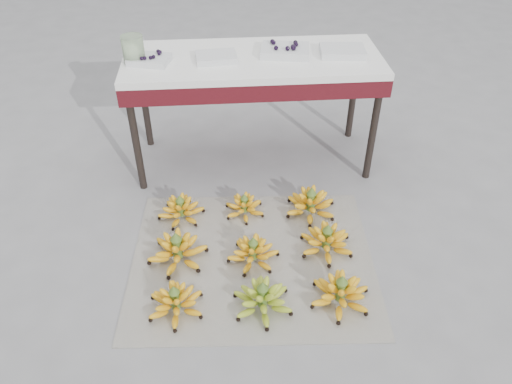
{
  "coord_description": "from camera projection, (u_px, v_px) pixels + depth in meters",
  "views": [
    {
      "loc": [
        -0.1,
        -1.77,
        1.89
      ],
      "look_at": [
        0.06,
        0.29,
        0.27
      ],
      "focal_mm": 35.0,
      "sensor_mm": 36.0,
      "label": 1
    }
  ],
  "objects": [
    {
      "name": "bunch_back_right",
      "position": [
        311.0,
        204.0,
        2.86
      ],
      "size": [
        0.32,
        0.32,
        0.18
      ],
      "rotation": [
        0.0,
        0.0,
        0.1
      ],
      "color": "yellow",
      "rests_on": "newspaper_mat"
    },
    {
      "name": "bunch_back_center",
      "position": [
        245.0,
        207.0,
        2.86
      ],
      "size": [
        0.24,
        0.24,
        0.14
      ],
      "rotation": [
        0.0,
        0.0,
        0.04
      ],
      "color": "yellow",
      "rests_on": "newspaper_mat"
    },
    {
      "name": "tray_right",
      "position": [
        285.0,
        50.0,
        2.9
      ],
      "size": [
        0.31,
        0.24,
        0.07
      ],
      "color": "silver",
      "rests_on": "vendor_table"
    },
    {
      "name": "tray_far_right",
      "position": [
        342.0,
        51.0,
        2.91
      ],
      "size": [
        0.27,
        0.21,
        0.04
      ],
      "color": "silver",
      "rests_on": "vendor_table"
    },
    {
      "name": "ground",
      "position": [
        249.0,
        268.0,
        2.56
      ],
      "size": [
        60.0,
        60.0,
        0.0
      ],
      "primitive_type": "plane",
      "color": "slate",
      "rests_on": "ground"
    },
    {
      "name": "bunch_front_left",
      "position": [
        176.0,
        302.0,
        2.31
      ],
      "size": [
        0.33,
        0.33,
        0.16
      ],
      "rotation": [
        0.0,
        0.0,
        0.29
      ],
      "color": "yellow",
      "rests_on": "newspaper_mat"
    },
    {
      "name": "tray_left",
      "position": [
        216.0,
        57.0,
        2.84
      ],
      "size": [
        0.24,
        0.19,
        0.04
      ],
      "color": "silver",
      "rests_on": "vendor_table"
    },
    {
      "name": "bunch_mid_right",
      "position": [
        326.0,
        241.0,
        2.62
      ],
      "size": [
        0.35,
        0.35,
        0.18
      ],
      "rotation": [
        0.0,
        0.0,
        0.25
      ],
      "color": "yellow",
      "rests_on": "newspaper_mat"
    },
    {
      "name": "bunch_front_center",
      "position": [
        263.0,
        299.0,
        2.32
      ],
      "size": [
        0.31,
        0.31,
        0.18
      ],
      "rotation": [
        0.0,
        0.0,
        0.09
      ],
      "color": "#87A629",
      "rests_on": "newspaper_mat"
    },
    {
      "name": "bunch_back_left",
      "position": [
        181.0,
        210.0,
        2.83
      ],
      "size": [
        0.27,
        0.27,
        0.16
      ],
      "rotation": [
        0.0,
        0.0,
        0.05
      ],
      "color": "yellow",
      "rests_on": "newspaper_mat"
    },
    {
      "name": "glass_jar",
      "position": [
        133.0,
        49.0,
        2.78
      ],
      "size": [
        0.16,
        0.16,
        0.15
      ],
      "primitive_type": "cylinder",
      "rotation": [
        0.0,
        0.0,
        -0.4
      ],
      "color": "beige",
      "rests_on": "vendor_table"
    },
    {
      "name": "bunch_front_right",
      "position": [
        340.0,
        293.0,
        2.34
      ],
      "size": [
        0.35,
        0.35,
        0.18
      ],
      "rotation": [
        0.0,
        0.0,
        0.24
      ],
      "color": "yellow",
      "rests_on": "newspaper_mat"
    },
    {
      "name": "bunch_mid_left",
      "position": [
        178.0,
        251.0,
        2.56
      ],
      "size": [
        0.33,
        0.33,
        0.19
      ],
      "rotation": [
        0.0,
        0.0,
        0.09
      ],
      "color": "yellow",
      "rests_on": "newspaper_mat"
    },
    {
      "name": "vendor_table",
      "position": [
        253.0,
        70.0,
        2.95
      ],
      "size": [
        1.5,
        0.6,
        0.72
      ],
      "color": "black",
      "rests_on": "ground"
    },
    {
      "name": "tray_far_left",
      "position": [
        150.0,
        59.0,
        2.82
      ],
      "size": [
        0.26,
        0.21,
        0.06
      ],
      "color": "silver",
      "rests_on": "vendor_table"
    },
    {
      "name": "bunch_mid_center",
      "position": [
        253.0,
        253.0,
        2.56
      ],
      "size": [
        0.29,
        0.29,
        0.16
      ],
      "rotation": [
        0.0,
        0.0,
        -0.1
      ],
      "color": "yellow",
      "rests_on": "newspaper_mat"
    },
    {
      "name": "newspaper_mat",
      "position": [
        252.0,
        259.0,
        2.6
      ],
      "size": [
        1.31,
        1.12,
        0.01
      ],
      "primitive_type": "cube",
      "rotation": [
        0.0,
        0.0,
        -0.06
      ],
      "color": "silver",
      "rests_on": "ground"
    }
  ]
}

